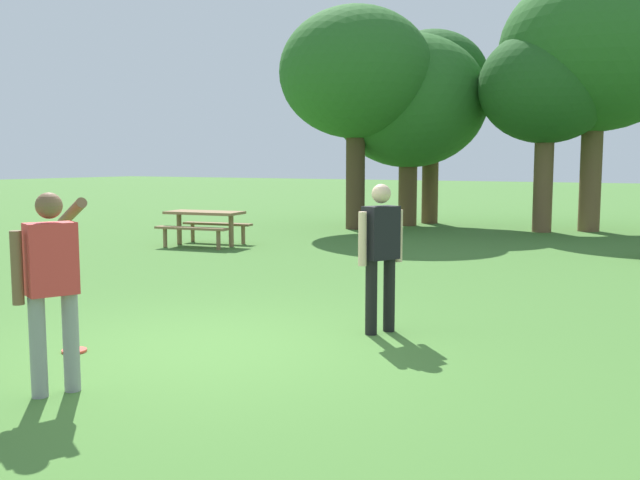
% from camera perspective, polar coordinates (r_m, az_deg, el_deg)
% --- Properties ---
extents(ground_plane, '(120.00, 120.00, 0.00)m').
position_cam_1_polar(ground_plane, '(7.32, -9.02, -8.62)').
color(ground_plane, '#447530').
extents(person_thrower, '(0.60, 0.79, 1.64)m').
position_cam_1_polar(person_thrower, '(6.07, -20.82, -2.80)').
color(person_thrower, gray).
rests_on(person_thrower, ground).
extents(person_catcher, '(0.36, 0.56, 1.64)m').
position_cam_1_polar(person_catcher, '(7.74, 4.91, -0.65)').
color(person_catcher, black).
rests_on(person_catcher, ground).
extents(frisbee, '(0.24, 0.24, 0.03)m').
position_cam_1_polar(frisbee, '(7.52, -19.18, -8.41)').
color(frisbee, '#E04733').
rests_on(frisbee, ground).
extents(picnic_table_near, '(1.90, 1.66, 0.77)m').
position_cam_1_polar(picnic_table_near, '(16.02, -9.27, 1.56)').
color(picnic_table_near, olive).
rests_on(picnic_table_near, ground).
extents(tree_tall_left, '(4.20, 4.20, 6.08)m').
position_cam_1_polar(tree_tall_left, '(19.86, 2.91, 13.22)').
color(tree_tall_left, '#4C3823').
rests_on(tree_tall_left, ground).
extents(tree_broad_center, '(4.50, 4.50, 5.52)m').
position_cam_1_polar(tree_broad_center, '(20.96, 7.17, 10.99)').
color(tree_broad_center, brown).
rests_on(tree_broad_center, ground).
extents(tree_far_right, '(3.32, 3.32, 5.76)m').
position_cam_1_polar(tree_far_right, '(21.90, 9.00, 12.58)').
color(tree_far_right, brown).
rests_on(tree_far_right, ground).
extents(tree_slender_mid, '(3.53, 3.53, 5.34)m').
position_cam_1_polar(tree_slender_mid, '(19.84, 17.77, 11.61)').
color(tree_slender_mid, brown).
rests_on(tree_slender_mid, ground).
extents(tree_back_left, '(5.00, 5.00, 6.91)m').
position_cam_1_polar(tree_back_left, '(20.55, 21.33, 13.97)').
color(tree_back_left, brown).
rests_on(tree_back_left, ground).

